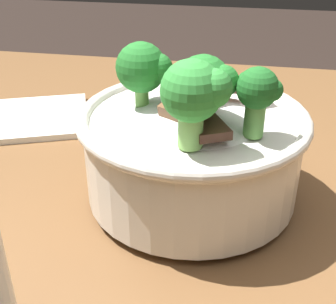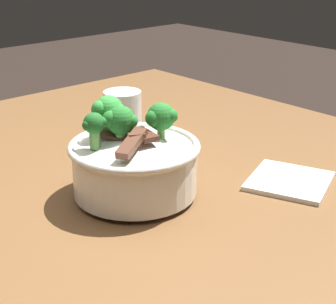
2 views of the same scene
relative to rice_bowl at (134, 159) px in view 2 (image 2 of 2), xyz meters
name	(u,v)px [view 2 (image 2 of 2)]	position (x,y,z in m)	size (l,w,h in m)	color
dining_table	(38,234)	(0.12, -0.11, -0.14)	(1.45, 1.08, 0.79)	brown
rice_bowl	(134,159)	(0.00, 0.00, 0.00)	(0.21, 0.21, 0.16)	silver
drinking_glass	(123,123)	(-0.13, -0.19, -0.02)	(0.07, 0.07, 0.11)	white
folded_napkin	(289,181)	(-0.23, 0.14, -0.06)	(0.13, 0.13, 0.01)	silver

